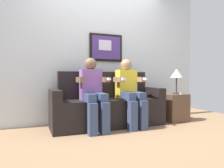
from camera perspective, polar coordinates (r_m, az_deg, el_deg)
ground_plane at (r=3.16m, az=1.07°, el=-12.86°), size 5.52×5.52×0.00m
back_wall_assembly at (r=3.81m, az=-3.55°, el=9.38°), size 4.25×0.10×2.60m
couch at (r=3.40m, az=-1.14°, el=-6.46°), size 1.85×0.58×0.90m
person_on_left at (r=3.11m, az=-5.37°, el=-1.81°), size 0.46×0.56×1.11m
person_on_right at (r=3.34m, az=4.88°, el=-1.54°), size 0.46×0.56×1.11m
side_table_right at (r=3.96m, az=16.97°, el=-6.25°), size 0.40×0.40×0.50m
table_lamp at (r=3.92m, az=17.60°, el=2.57°), size 0.22×0.22×0.46m
spare_remote_on_table at (r=3.93m, az=18.25°, el=-2.52°), size 0.04×0.13×0.02m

